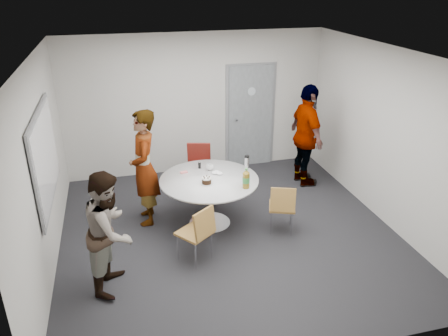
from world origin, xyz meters
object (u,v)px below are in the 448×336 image
object	(u,v)px
door	(250,117)
person_left	(110,231)
person_main	(144,168)
table	(211,185)
chair_far	(199,164)
person_right	(306,136)
chair_near_right	(282,205)
whiteboard	(45,157)
chair_near_left	(199,230)

from	to	relation	value
door	person_left	xyz separation A→B (m)	(-2.81, -3.26, -0.24)
person_main	table	bearing A→B (deg)	71.55
chair_far	person_right	size ratio (longest dim) A/B	0.48
door	table	distance (m)	2.53
person_left	person_main	bearing A→B (deg)	-3.13
person_left	chair_near_right	bearing A→B (deg)	-59.35
whiteboard	person_right	world-z (taller)	whiteboard
chair_far	whiteboard	bearing A→B (deg)	44.50
person_right	table	bearing A→B (deg)	115.42
chair_near_right	person_main	xyz separation A→B (m)	(-1.94, 0.89, 0.43)
whiteboard	chair_far	bearing A→B (deg)	29.13
chair_near_left	person_left	bearing A→B (deg)	152.49
door	person_right	xyz separation A→B (m)	(0.71, -1.14, -0.08)
door	person_main	bearing A→B (deg)	-141.92
table	chair_near_right	bearing A→B (deg)	-28.18
person_main	person_left	world-z (taller)	person_main
chair_far	person_right	world-z (taller)	person_right
chair_far	person_right	xyz separation A→B (m)	(1.98, -0.14, 0.39)
chair_near_right	person_right	bearing A→B (deg)	76.10
person_right	door	bearing A→B (deg)	30.72
whiteboard	chair_near_right	world-z (taller)	whiteboard
table	door	bearing A→B (deg)	58.84
person_left	person_right	bearing A→B (deg)	-41.86
whiteboard	chair_near_left	bearing A→B (deg)	-22.81
door	chair_near_right	size ratio (longest dim) A/B	2.62
table	chair_far	size ratio (longest dim) A/B	1.65
chair_far	door	bearing A→B (deg)	-126.24
chair_near_right	door	bearing A→B (deg)	103.36
chair_near_right	chair_far	xyz separation A→B (m)	(-0.94, 1.66, 0.07)
whiteboard	chair_near_left	distance (m)	2.24
door	table	xyz separation A→B (m)	(-1.30, -2.14, -0.35)
person_right	whiteboard	bearing A→B (deg)	103.85
chair_near_left	chair_far	world-z (taller)	chair_far
chair_far	table	bearing A→B (deg)	103.87
door	chair_far	distance (m)	1.68
chair_near_left	chair_near_right	xyz separation A→B (m)	(1.36, 0.41, -0.02)
door	person_left	world-z (taller)	door
door	chair_near_left	bearing A→B (deg)	-118.71
door	chair_near_right	bearing A→B (deg)	-96.95
door	table	size ratio (longest dim) A/B	1.40
person_main	person_left	xyz separation A→B (m)	(-0.55, -1.49, -0.13)
whiteboard	table	xyz separation A→B (m)	(2.26, 0.14, -0.77)
person_left	person_right	world-z (taller)	person_right
chair_far	person_main	bearing A→B (deg)	53.04
chair_near_right	person_main	bearing A→B (deg)	175.67
chair_near_left	person_right	xyz separation A→B (m)	(2.39, 1.93, 0.44)
chair_near_right	chair_far	world-z (taller)	chair_far
table	person_left	size ratio (longest dim) A/B	0.96
door	chair_far	size ratio (longest dim) A/B	2.32
table	chair_near_right	xyz separation A→B (m)	(0.97, -0.52, -0.19)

